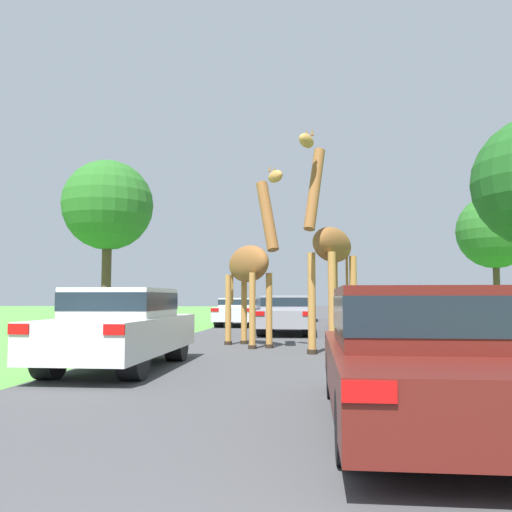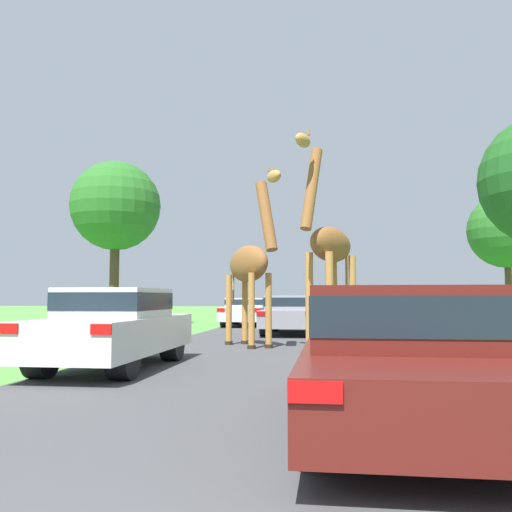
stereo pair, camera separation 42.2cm
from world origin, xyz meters
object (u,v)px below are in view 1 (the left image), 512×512
Objects in this scene: car_queue_right at (287,313)px; tree_far_right at (108,206)px; car_queue_left at (353,312)px; car_far_ahead at (300,308)px; car_rear_follower at (240,311)px; giraffe_companion at (331,251)px; car_lead_maroon at (421,352)px; tree_centre_back at (495,231)px; giraffe_near_road at (251,264)px; car_verge_right at (121,325)px.

tree_far_right reaches higher than car_queue_right.
car_queue_left is at bearing 0.95° from tree_far_right.
car_rear_follower is (-2.59, -5.99, -0.01)m from car_far_ahead.
car_far_ahead is (-1.18, 17.85, -1.67)m from giraffe_companion.
giraffe_companion is 11.42m from car_queue_left.
tree_centre_back reaches higher than car_lead_maroon.
car_lead_maroon is 18.39m from car_queue_left.
car_queue_left is 1.09× the size of car_far_ahead.
car_far_ahead is at bearing 110.45° from car_queue_left.
car_queue_right is at bearing -90.89° from car_far_ahead.
car_lead_maroon is at bearing -81.60° from car_queue_right.
giraffe_companion is 7.37m from car_lead_maroon.
car_lead_maroon reaches higher than car_queue_left.
giraffe_near_road is at bearing 107.86° from car_lead_maroon.
car_lead_maroon is 1.14× the size of car_far_ahead.
giraffe_near_road is at bearing -93.01° from car_far_ahead.
car_verge_right is 27.19m from tree_centre_back.
tree_far_right is at bearing 119.98° from car_lead_maroon.
car_rear_follower reaches higher than car_queue_left.
giraffe_companion is 12.56m from car_rear_follower.
giraffe_near_road reaches higher than car_rear_follower.
giraffe_near_road is at bearing -123.52° from tree_centre_back.
car_verge_right reaches higher than car_rear_follower.
car_verge_right is at bearing -90.35° from car_rear_follower.
car_lead_maroon is (2.72, -8.43, -1.43)m from giraffe_near_road.
car_queue_right is 0.61× the size of tree_far_right.
giraffe_companion reaches higher than car_lead_maroon.
giraffe_near_road is at bearing -108.58° from car_queue_left.
giraffe_companion is 0.66× the size of tree_far_right.
giraffe_near_road is 22.18m from tree_centre_back.
car_queue_right is 17.91m from tree_centre_back.
car_verge_right reaches higher than car_far_ahead.
tree_far_right reaches higher than car_lead_maroon.
car_queue_left is 1.01× the size of car_verge_right.
giraffe_near_road reaches higher than car_far_ahead.
car_queue_right is 1.05× the size of car_verge_right.
car_far_ahead is at bearing -171.17° from tree_centre_back.
car_queue_left is at bearing 88.04° from car_lead_maroon.
giraffe_companion is 1.11× the size of car_rear_follower.
car_far_ahead is at bearing 82.79° from car_verge_right.
car_queue_right is 10.17m from car_verge_right.
giraffe_near_road is 16.66m from car_far_ahead.
giraffe_near_road reaches higher than car_queue_left.
tree_far_right is (-11.12, -0.18, 4.86)m from car_queue_left.
car_lead_maroon is at bearing -109.40° from tree_centre_back.
car_rear_follower is at bearing -113.36° from car_far_ahead.
tree_far_right is (-8.65, -6.81, 4.81)m from car_far_ahead.
car_verge_right is at bearing -121.29° from tree_centre_back.
car_verge_right is (-3.86, -3.34, -1.59)m from giraffe_companion.
car_queue_right is 1.13× the size of car_far_ahead.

